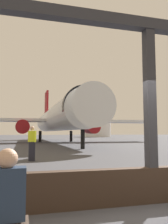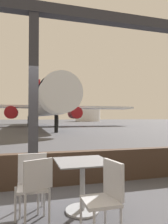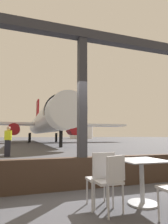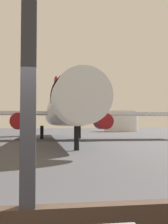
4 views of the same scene
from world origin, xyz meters
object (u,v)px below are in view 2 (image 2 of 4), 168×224
object	(u,v)px
cafe_chair_window_left	(32,178)
airplane	(44,105)
dining_table	(82,181)
fuel_storage_tank	(88,114)
cafe_chair_window_right	(106,193)
cafe_chair_aisle_left	(35,184)

from	to	relation	value
cafe_chair_window_left	airplane	world-z (taller)	airplane
dining_table	fuel_storage_tank	bearing A→B (deg)	73.43
cafe_chair_window_right	fuel_storage_tank	size ratio (longest dim) A/B	0.10
cafe_chair_aisle_left	airplane	world-z (taller)	airplane
airplane	cafe_chair_window_left	bearing A→B (deg)	-94.80
cafe_chair_aisle_left	fuel_storage_tank	size ratio (longest dim) A/B	0.09
cafe_chair_aisle_left	airplane	distance (m)	31.74
airplane	dining_table	bearing A→B (deg)	-93.42
cafe_chair_aisle_left	fuel_storage_tank	world-z (taller)	fuel_storage_tank
cafe_chair_window_left	cafe_chair_aisle_left	world-z (taller)	cafe_chair_window_left
fuel_storage_tank	airplane	bearing A→B (deg)	-115.52
cafe_chair_window_right	dining_table	bearing A→B (deg)	95.93
cafe_chair_aisle_left	fuel_storage_tank	xyz separation A→B (m)	(22.31, 72.82, 2.29)
cafe_chair_window_right	airplane	xyz separation A→B (m)	(1.78, 32.05, 2.95)
dining_table	airplane	bearing A→B (deg)	86.58
airplane	fuel_storage_tank	xyz separation A→B (m)	(19.72, 41.32, -0.67)
dining_table	cafe_chair_window_right	bearing A→B (deg)	-84.07
dining_table	airplane	size ratio (longest dim) A/B	0.02
cafe_chair_window_left	fuel_storage_tank	distance (m)	75.91
dining_table	cafe_chair_aisle_left	world-z (taller)	cafe_chair_aisle_left
cafe_chair_window_right	fuel_storage_tank	bearing A→B (deg)	73.66
cafe_chair_aisle_left	airplane	bearing A→B (deg)	85.30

